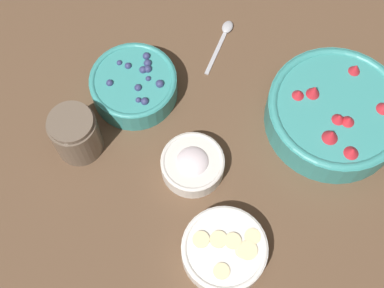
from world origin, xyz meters
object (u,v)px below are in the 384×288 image
(bowl_cream, at_px, (193,164))
(bowl_bananas, at_px, (224,250))
(bowl_strawberries, at_px, (335,112))
(jar_chocolate, at_px, (76,135))
(bowl_blueberries, at_px, (134,85))

(bowl_cream, bearing_deg, bowl_bananas, 155.06)
(bowl_strawberries, distance_m, bowl_bananas, 0.33)
(bowl_bananas, distance_m, bowl_cream, 0.17)
(jar_chocolate, bearing_deg, bowl_blueberries, -84.91)
(bowl_bananas, bearing_deg, jar_chocolate, 8.39)
(bowl_bananas, xyz_separation_m, jar_chocolate, (0.33, 0.05, 0.02))
(jar_chocolate, bearing_deg, bowl_strawberries, -127.98)
(bowl_blueberries, distance_m, jar_chocolate, 0.15)
(bowl_bananas, xyz_separation_m, bowl_cream, (0.15, -0.07, -0.00))
(bowl_bananas, bearing_deg, bowl_blueberries, -16.23)
(bowl_bananas, height_order, jar_chocolate, jar_chocolate)
(bowl_strawberries, xyz_separation_m, bowl_blueberries, (0.31, 0.23, -0.01))
(bowl_strawberries, height_order, bowl_bananas, bowl_strawberries)
(bowl_strawberries, height_order, bowl_cream, bowl_strawberries)
(bowl_strawberries, bearing_deg, bowl_blueberries, 36.55)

